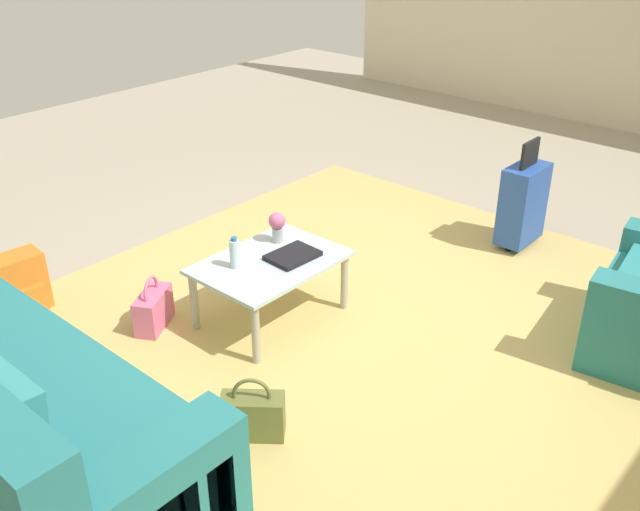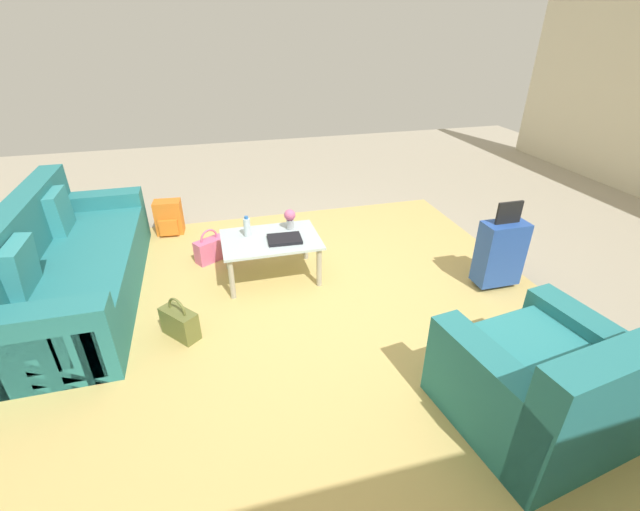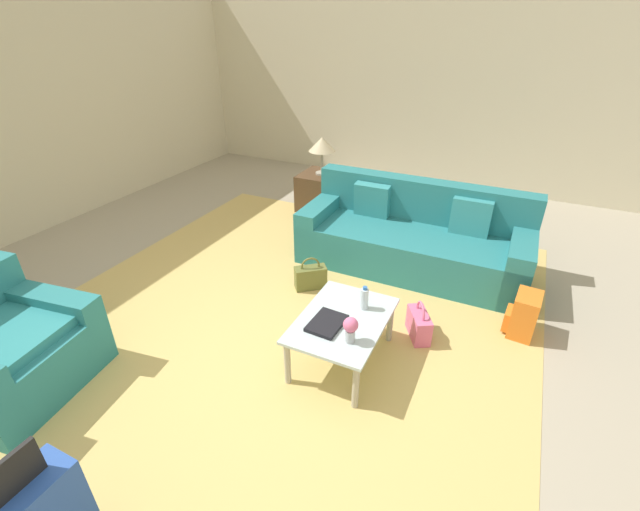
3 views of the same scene
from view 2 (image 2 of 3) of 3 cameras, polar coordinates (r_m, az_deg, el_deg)
The scene contains 12 objects.
ground_plane at distance 3.90m, azimuth 0.74°, elevation -5.73°, with size 12.00×12.00×0.00m, color #A89E89.
area_rug at distance 3.65m, azimuth -7.61°, elevation -8.73°, with size 5.20×4.40×0.01m, color tan.
couch at distance 4.36m, azimuth -30.77°, elevation -1.52°, with size 0.93×2.41×0.91m.
armchair at distance 2.98m, azimuth 28.24°, elevation -15.49°, with size 1.12×1.07×0.84m.
coffee_table at distance 4.07m, azimuth -6.57°, elevation 1.57°, with size 0.91×0.65×0.42m.
water_bottle at distance 4.07m, azimuth -9.70°, elevation 3.75°, with size 0.06×0.06×0.20m.
coffee_table_book at distance 3.98m, azimuth -4.74°, elevation 2.21°, with size 0.31×0.23×0.03m, color black.
flower_vase at distance 4.16m, azimuth -4.04°, elevation 5.07°, with size 0.11×0.11×0.21m.
suitcase_blue at distance 4.24m, azimuth 22.88°, elevation 0.40°, with size 0.40×0.22×0.85m.
handbag_olive at distance 3.58m, azimuth -18.20°, elevation -8.50°, with size 0.31×0.34×0.36m.
handbag_pink at distance 4.58m, azimuth -14.37°, elevation 0.79°, with size 0.35×0.28×0.36m.
backpack_orange at distance 5.31m, azimuth -19.49°, elevation 4.73°, with size 0.32×0.27×0.40m.
Camera 2 is at (0.88, 3.09, 2.21)m, focal length 24.00 mm.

